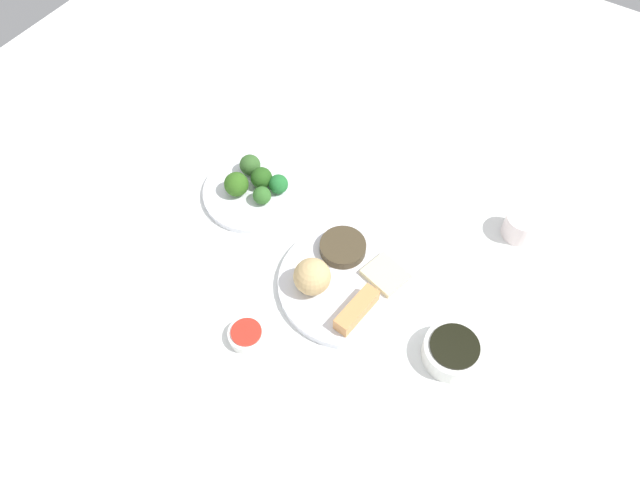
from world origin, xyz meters
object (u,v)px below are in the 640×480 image
(main_plate, at_px, (349,283))
(sauce_ramekin_sweet_and_sour, at_px, (247,335))
(soy_sauce_bowl, at_px, (453,351))
(teacup, at_px, (521,225))
(broccoli_plate, at_px, (254,192))

(main_plate, distance_m, sauce_ramekin_sweet_and_sour, 0.22)
(main_plate, relative_size, sauce_ramekin_sweet_and_sour, 3.99)
(soy_sauce_bowl, height_order, sauce_ramekin_sweet_and_sour, soy_sauce_bowl)
(main_plate, height_order, teacup, teacup)
(soy_sauce_bowl, distance_m, sauce_ramekin_sweet_and_sour, 0.37)
(main_plate, xyz_separation_m, soy_sauce_bowl, (-0.03, -0.23, 0.01))
(main_plate, bearing_deg, sauce_ramekin_sweet_and_sour, 153.30)
(broccoli_plate, distance_m, sauce_ramekin_sweet_and_sour, 0.33)
(broccoli_plate, height_order, teacup, teacup)
(soy_sauce_bowl, relative_size, teacup, 1.58)
(broccoli_plate, relative_size, soy_sauce_bowl, 2.01)
(broccoli_plate, xyz_separation_m, teacup, (0.21, -0.51, 0.02))
(teacup, bearing_deg, sauce_ramekin_sweet_and_sour, 146.49)
(sauce_ramekin_sweet_and_sour, xyz_separation_m, teacup, (0.48, -0.32, 0.02))
(soy_sauce_bowl, xyz_separation_m, sauce_ramekin_sweet_and_sour, (-0.17, 0.32, -0.01))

